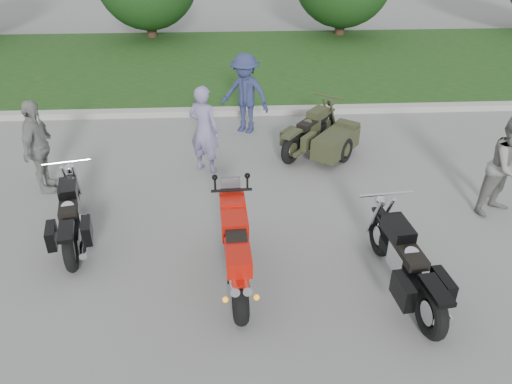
{
  "coord_description": "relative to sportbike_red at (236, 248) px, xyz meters",
  "views": [
    {
      "loc": [
        -0.18,
        -5.53,
        4.6
      ],
      "look_at": [
        0.16,
        0.87,
        0.8
      ],
      "focal_mm": 35.0,
      "sensor_mm": 36.0,
      "label": 1
    }
  ],
  "objects": [
    {
      "name": "ground",
      "position": [
        0.16,
        0.22,
        -0.59
      ],
      "size": [
        80.0,
        80.0,
        0.0
      ],
      "primitive_type": "plane",
      "color": "gray",
      "rests_on": "ground"
    },
    {
      "name": "curb",
      "position": [
        0.16,
        6.22,
        -0.52
      ],
      "size": [
        60.0,
        0.3,
        0.15
      ],
      "primitive_type": "cube",
      "color": "#AEACA4",
      "rests_on": "ground"
    },
    {
      "name": "grass_strip",
      "position": [
        0.16,
        10.37,
        -0.52
      ],
      "size": [
        60.0,
        8.0,
        0.14
      ],
      "primitive_type": "cube",
      "color": "#385E20",
      "rests_on": "ground"
    },
    {
      "name": "sportbike_red",
      "position": [
        0.0,
        0.0,
        0.0
      ],
      "size": [
        0.41,
        2.13,
        1.01
      ],
      "rotation": [
        0.0,
        0.0,
        0.05
      ],
      "color": "black",
      "rests_on": "ground"
    },
    {
      "name": "cruiser_left",
      "position": [
        -2.46,
        1.09,
        -0.17
      ],
      "size": [
        0.67,
        2.12,
        0.82
      ],
      "rotation": [
        0.0,
        0.0,
        0.22
      ],
      "color": "black",
      "rests_on": "ground"
    },
    {
      "name": "cruiser_right",
      "position": [
        2.23,
        -0.34,
        -0.14
      ],
      "size": [
        0.52,
        2.28,
        0.88
      ],
      "rotation": [
        0.0,
        0.0,
        0.11
      ],
      "color": "black",
      "rests_on": "ground"
    },
    {
      "name": "cruiser_sidecar",
      "position": [
        1.86,
        3.84,
        -0.21
      ],
      "size": [
        1.73,
        1.95,
        0.81
      ],
      "rotation": [
        0.0,
        0.0,
        -0.66
      ],
      "color": "black",
      "rests_on": "ground"
    },
    {
      "name": "person_stripe",
      "position": [
        -0.52,
        3.35,
        0.26
      ],
      "size": [
        0.74,
        0.66,
        1.7
      ],
      "primitive_type": "imported",
      "rotation": [
        0.0,
        0.0,
        2.62
      ],
      "color": "gray",
      "rests_on": "ground"
    },
    {
      "name": "person_grey",
      "position": [
        4.44,
        1.59,
        0.26
      ],
      "size": [
        1.02,
        0.94,
        1.7
      ],
      "primitive_type": "imported",
      "rotation": [
        0.0,
        0.0,
        0.46
      ],
      "color": "gray",
      "rests_on": "ground"
    },
    {
      "name": "person_denim",
      "position": [
        0.31,
        5.19,
        0.29
      ],
      "size": [
        1.32,
        1.14,
        1.77
      ],
      "primitive_type": "imported",
      "rotation": [
        0.0,
        0.0,
        -0.52
      ],
      "color": "navy",
      "rests_on": "ground"
    },
    {
      "name": "person_back",
      "position": [
        -3.38,
        2.74,
        0.26
      ],
      "size": [
        0.48,
        1.02,
        1.7
      ],
      "primitive_type": "imported",
      "rotation": [
        0.0,
        0.0,
        1.5
      ],
      "color": "gray",
      "rests_on": "ground"
    }
  ]
}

